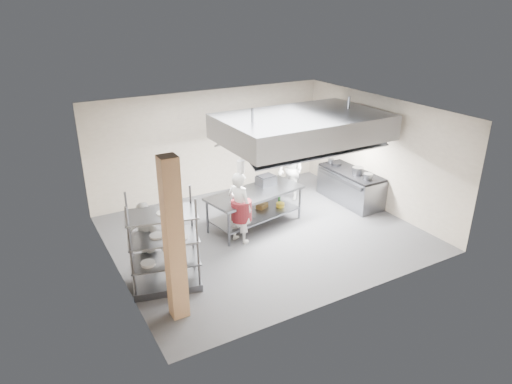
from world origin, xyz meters
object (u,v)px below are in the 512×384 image
stockpot (358,171)px  griddle (266,180)px  cooking_range (350,187)px  chef_head (240,207)px  chef_line (290,170)px  chef_plating (146,240)px  island (255,209)px  pass_rack (164,243)px

stockpot → griddle: bearing=167.3°
griddle → cooking_range: bearing=-14.4°
chef_head → cooking_range: bearing=-105.4°
chef_line → stockpot: chef_line is taller
cooking_range → chef_plating: size_ratio=1.21×
chef_line → island: bearing=-68.7°
chef_line → griddle: chef_line is taller
pass_rack → chef_plating: size_ratio=1.18×
pass_rack → chef_line: 5.15m
chef_plating → stockpot: (6.04, 0.65, 0.17)m
island → griddle: bearing=20.0°
chef_plating → stockpot: size_ratio=5.62×
chef_head → griddle: size_ratio=3.78×
cooking_range → chef_line: bearing=143.6°
griddle → island: bearing=-157.4°
island → chef_head: chef_head is taller
griddle → stockpot: bearing=-20.7°
cooking_range → chef_head: 3.82m
cooking_range → chef_head: chef_head is taller
stockpot → pass_rack: bearing=-168.6°
cooking_range → island: bearing=179.8°
island → stockpot: (3.01, -0.29, 0.55)m
island → griddle: 0.79m
island → cooking_range: 3.05m
chef_head → chef_line: chef_head is taller
chef_head → stockpot: size_ratio=5.84×
chef_plating → pass_rack: bearing=-4.2°
chef_head → chef_line: 2.85m
stockpot → cooking_range: bearing=82.8°
chef_head → chef_line: bearing=-80.9°
chef_line → griddle: 1.42m
pass_rack → cooking_range: size_ratio=0.98×
chef_plating → griddle: (3.51, 1.22, 0.19)m
chef_plating → griddle: chef_plating is taller
island → chef_line: size_ratio=1.44×
cooking_range → griddle: (-2.57, 0.29, 0.60)m
griddle → stockpot: size_ratio=1.54×
island → griddle: griddle is taller
cooking_range → griddle: bearing=173.5°
griddle → stockpot: griddle is taller
pass_rack → griddle: bearing=41.5°
chef_line → griddle: size_ratio=3.73×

